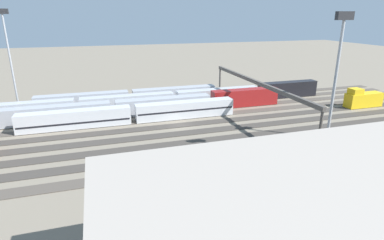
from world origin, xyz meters
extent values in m
plane|color=#756B5B|center=(0.00, 0.00, 0.00)|extent=(400.00, 400.00, 0.00)
cube|color=#4C443D|center=(0.00, -20.00, 0.06)|extent=(140.00, 2.80, 0.12)
cube|color=#4C443D|center=(0.00, -15.00, 0.06)|extent=(140.00, 2.80, 0.12)
cube|color=#4C443D|center=(0.00, -10.00, 0.06)|extent=(140.00, 2.80, 0.12)
cube|color=#4C443D|center=(0.00, -5.00, 0.06)|extent=(140.00, 2.80, 0.12)
cube|color=#3D3833|center=(0.00, 0.00, 0.06)|extent=(140.00, 2.80, 0.12)
cube|color=#3D3833|center=(0.00, 5.00, 0.06)|extent=(140.00, 2.80, 0.12)
cube|color=#3D3833|center=(0.00, 10.00, 0.06)|extent=(140.00, 2.80, 0.12)
cube|color=#3D3833|center=(0.00, 15.00, 0.06)|extent=(140.00, 2.80, 0.12)
cube|color=#4C443D|center=(0.00, 20.00, 0.06)|extent=(140.00, 2.80, 0.12)
cube|color=black|center=(-36.68, -15.00, 2.32)|extent=(18.00, 3.00, 4.40)
cube|color=#B7BABF|center=(-14.98, -15.00, 2.02)|extent=(23.00, 3.00, 3.80)
cube|color=#285193|center=(-14.98, -15.00, 1.77)|extent=(22.40, 3.06, 0.36)
cube|color=#B7BABF|center=(9.22, -15.00, 2.02)|extent=(23.00, 3.00, 3.80)
cube|color=#285193|center=(9.22, -15.00, 1.79)|extent=(22.40, 3.06, 0.36)
cube|color=#B7BABF|center=(33.42, -15.00, 2.02)|extent=(23.00, 3.00, 3.80)
cube|color=#285193|center=(33.42, -15.00, 2.08)|extent=(22.40, 3.06, 0.36)
cube|color=maroon|center=(-20.50, -10.00, 2.32)|extent=(18.00, 3.00, 4.40)
cube|color=#A8AAB2|center=(1.20, -10.00, 2.02)|extent=(23.00, 3.00, 3.80)
cube|color=#A8AAB2|center=(25.40, -10.00, 2.02)|extent=(23.00, 3.00, 3.80)
cube|color=silver|center=(-2.80, -5.00, 2.02)|extent=(23.00, 3.00, 3.80)
cube|color=black|center=(-2.80, -5.00, 2.08)|extent=(22.40, 3.06, 0.36)
cube|color=silver|center=(21.40, -5.00, 2.02)|extent=(23.00, 3.00, 3.80)
cube|color=black|center=(21.40, -5.00, 1.52)|extent=(22.40, 3.06, 0.36)
cube|color=gold|center=(-49.72, 0.00, 1.92)|extent=(10.00, 3.00, 3.60)
cube|color=gold|center=(-46.72, 0.00, 4.42)|extent=(3.00, 2.70, 1.40)
cube|color=#A8AAB2|center=(-4.05, -20.00, 2.02)|extent=(23.00, 3.00, 3.80)
cube|color=#A8AAB2|center=(20.15, -20.00, 2.02)|extent=(23.00, 3.00, 3.80)
cylinder|color=#9EA0A5|center=(-18.47, 23.76, 11.09)|extent=(0.44, 0.44, 22.19)
cube|color=#262628|center=(-18.47, 23.76, 22.79)|extent=(2.80, 0.70, 1.20)
cylinder|color=#9EA0A5|center=(35.79, -23.83, 11.55)|extent=(0.44, 0.44, 23.10)
cube|color=#262628|center=(35.79, -23.83, 23.70)|extent=(2.80, 0.70, 1.20)
cylinder|color=#4C4742|center=(-18.36, -22.10, 4.00)|extent=(0.50, 0.50, 8.00)
cylinder|color=#4C4742|center=(-18.36, 22.10, 4.00)|extent=(0.50, 0.50, 8.00)
cube|color=#4C4742|center=(-18.36, 0.00, 8.40)|extent=(0.70, 45.00, 0.80)
cube|color=#9E9389|center=(-1.43, 44.96, 5.67)|extent=(38.73, 16.88, 11.34)
camera|label=1|loc=(16.46, 62.59, 22.87)|focal=29.45mm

